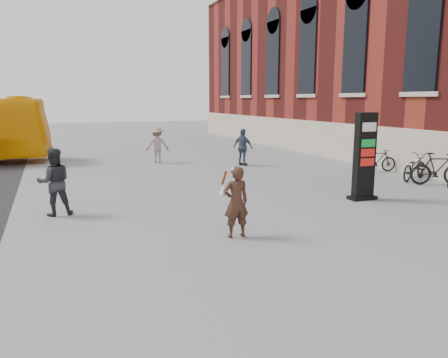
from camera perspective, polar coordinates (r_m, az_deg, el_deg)
name	(u,v)px	position (r m, az deg, el deg)	size (l,w,h in m)	color
ground	(233,226)	(10.37, 1.22, -6.18)	(100.00, 100.00, 0.00)	#9E9EA3
info_pylon	(364,157)	(13.52, 17.87, 2.79)	(0.84, 0.44, 2.58)	black
woman	(236,201)	(9.38, 1.57, -2.90)	(0.59, 0.53, 1.56)	#301D13
pedestrian_a	(54,182)	(11.96, -21.29, -0.38)	(0.84, 0.66, 1.74)	#2B2C30
pedestrian_b	(157,145)	(20.82, -8.71, 4.42)	(1.08, 0.62, 1.68)	gray
pedestrian_c	(243,147)	(19.68, 2.49, 4.16)	(0.97, 0.41, 1.66)	#37475B
bike_5	(438,169)	(16.92, 26.14, 1.20)	(0.53, 1.89, 1.14)	black
bike_6	(414,167)	(17.65, 23.61, 1.46)	(0.65, 1.85, 0.97)	black
bike_7	(378,160)	(19.07, 19.43, 2.31)	(0.45, 1.58, 0.95)	black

